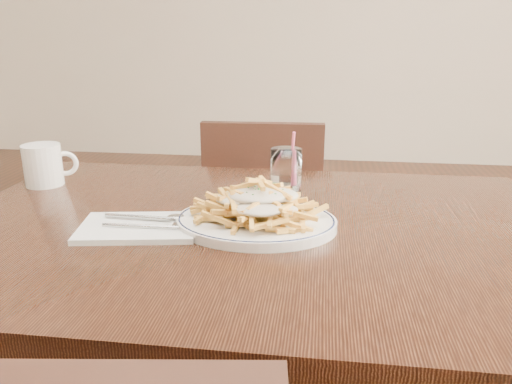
# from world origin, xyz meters

# --- Properties ---
(table) EXTENTS (1.20, 0.80, 0.75)m
(table) POSITION_xyz_m (0.00, 0.00, 0.67)
(table) COLOR black
(table) RESTS_ON ground
(chair_far) EXTENTS (0.40, 0.40, 0.83)m
(chair_far) POSITION_xyz_m (-0.06, 0.73, 0.47)
(chair_far) COLOR black
(chair_far) RESTS_ON ground
(fries_plate) EXTENTS (0.37, 0.34, 0.02)m
(fries_plate) POSITION_xyz_m (0.01, -0.02, 0.76)
(fries_plate) COLOR white
(fries_plate) RESTS_ON table
(loaded_fries) EXTENTS (0.25, 0.22, 0.06)m
(loaded_fries) POSITION_xyz_m (0.01, -0.02, 0.80)
(loaded_fries) COLOR gold
(loaded_fries) RESTS_ON fries_plate
(napkin) EXTENTS (0.24, 0.17, 0.01)m
(napkin) POSITION_xyz_m (-0.20, -0.06, 0.76)
(napkin) COLOR silver
(napkin) RESTS_ON table
(cutlery) EXTENTS (0.18, 0.06, 0.01)m
(cutlery) POSITION_xyz_m (-0.20, -0.05, 0.76)
(cutlery) COLOR silver
(cutlery) RESTS_ON napkin
(water_glass) EXTENTS (0.07, 0.07, 0.15)m
(water_glass) POSITION_xyz_m (0.05, 0.17, 0.80)
(water_glass) COLOR white
(water_glass) RESTS_ON table
(coffee_mug) EXTENTS (0.12, 0.09, 0.10)m
(coffee_mug) POSITION_xyz_m (-0.53, 0.19, 0.80)
(coffee_mug) COLOR white
(coffee_mug) RESTS_ON table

